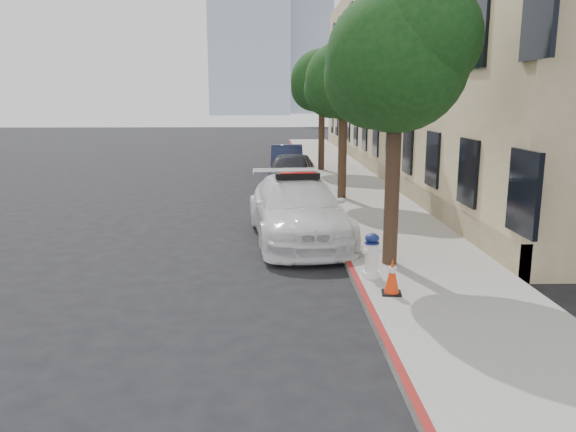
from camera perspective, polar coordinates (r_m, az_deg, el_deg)
The scene contains 13 objects.
ground at distance 13.69m, azimuth -3.51°, elevation -3.12°, with size 120.00×120.00×0.00m, color black.
sidewalk at distance 23.69m, azimuth 5.93°, elevation 3.37°, with size 3.20×50.00×0.15m, color gray.
curb_strip at distance 23.54m, azimuth 2.21°, elevation 3.37°, with size 0.12×50.00×0.15m, color maroon.
building at distance 29.60m, azimuth 15.95°, elevation 14.22°, with size 8.00×36.00×10.00m, color tan.
tower_right at distance 149.62m, azimuth 1.58°, elevation 18.87°, with size 14.00×14.00×44.00m, color #9EA8B7.
tree_near at distance 11.52m, azimuth 11.18°, elevation 15.34°, with size 2.92×2.82×5.62m.
tree_mid at distance 19.39m, azimuth 5.79°, elevation 13.63°, with size 2.77×2.64×5.43m.
tree_far at distance 27.34m, azimuth 3.56°, elevation 13.58°, with size 3.10×3.00×5.81m.
police_car at distance 14.18m, azimuth 0.97°, elevation 0.70°, with size 2.75×5.64×1.73m.
parked_car_mid at distance 21.43m, azimuth 0.29°, elevation 4.40°, with size 1.80×4.48×1.53m, color black.
parked_car_far at distance 26.71m, azimuth -0.13°, elevation 5.72°, with size 1.47×4.22×1.39m, color #161B37.
fire_hydrant at distance 10.89m, azimuth 8.49°, elevation -4.02°, with size 0.37×0.33×0.87m.
traffic_cone at distance 10.05m, azimuth 10.52°, elevation -6.05°, with size 0.38×0.38×0.65m.
Camera 1 is at (0.42, -13.23, 3.51)m, focal length 35.00 mm.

